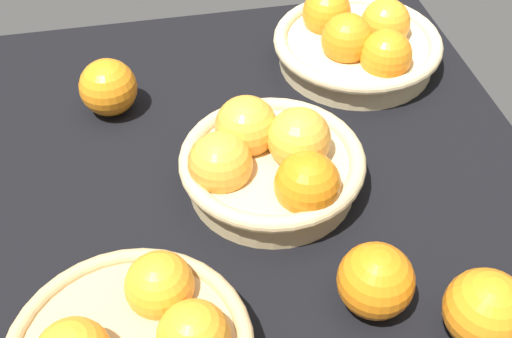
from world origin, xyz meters
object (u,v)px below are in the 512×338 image
object	(u,v)px
basket_center	(270,162)
loose_orange_back_gap	(108,87)
loose_orange_front_gap	(486,310)
loose_orange_side_gap	(376,281)
basket_far_left	(358,43)

from	to	relation	value
basket_center	loose_orange_back_gap	world-z (taller)	basket_center
basket_center	loose_orange_front_gap	world-z (taller)	basket_center
basket_center	loose_orange_side_gap	size ratio (longest dim) A/B	2.83
loose_orange_back_gap	basket_far_left	bearing A→B (deg)	95.86
loose_orange_front_gap	loose_orange_side_gap	size ratio (longest dim) A/B	1.04
loose_orange_back_gap	loose_orange_side_gap	xyz separation A→B (cm)	(37.44, 25.23, 0.02)
basket_far_left	loose_orange_back_gap	distance (cm)	36.86
basket_center	loose_orange_front_gap	bearing A→B (deg)	33.64
basket_far_left	basket_center	world-z (taller)	basket_center
loose_orange_back_gap	loose_orange_side_gap	world-z (taller)	same
basket_far_left	basket_center	size ratio (longest dim) A/B	1.12
basket_far_left	basket_center	distance (cm)	29.05
basket_center	loose_orange_side_gap	xyz separation A→B (cm)	(18.58, 6.78, -0.23)
basket_far_left	loose_orange_back_gap	xyz separation A→B (cm)	(3.76, -36.66, 0.16)
basket_far_left	basket_center	xyz separation A→B (cm)	(22.62, -18.21, 0.41)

